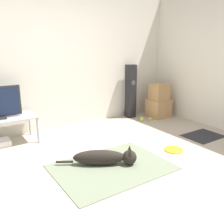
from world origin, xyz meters
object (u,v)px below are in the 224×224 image
(tennis_ball_near_speaker, at_px, (142,118))
(tennis_ball_loose_on_carpet, at_px, (150,119))
(game_console, at_px, (0,143))
(floor_speaker, at_px, (131,91))
(frisbee, at_px, (173,150))
(cardboard_box_lower, at_px, (158,108))
(tennis_ball_by_boxes, at_px, (142,119))
(dog, at_px, (106,157))
(cardboard_box_upper, at_px, (159,92))

(tennis_ball_near_speaker, xyz_separation_m, tennis_ball_loose_on_carpet, (0.12, -0.14, 0.00))
(game_console, bearing_deg, floor_speaker, 2.93)
(frisbee, bearing_deg, tennis_ball_loose_on_carpet, 60.96)
(cardboard_box_lower, bearing_deg, tennis_ball_loose_on_carpet, -160.58)
(floor_speaker, height_order, tennis_ball_by_boxes, floor_speaker)
(dog, bearing_deg, frisbee, -8.64)
(cardboard_box_upper, xyz_separation_m, tennis_ball_near_speaker, (-0.45, 0.03, -0.54))
(frisbee, relative_size, cardboard_box_lower, 0.62)
(game_console, bearing_deg, frisbee, -37.68)
(cardboard_box_lower, bearing_deg, cardboard_box_upper, -151.16)
(frisbee, xyz_separation_m, game_console, (-2.18, 1.68, 0.03))
(floor_speaker, relative_size, tennis_ball_loose_on_carpet, 17.52)
(tennis_ball_loose_on_carpet, bearing_deg, game_console, 173.98)
(game_console, bearing_deg, cardboard_box_lower, -3.26)
(tennis_ball_by_boxes, bearing_deg, frisbee, -112.07)
(floor_speaker, bearing_deg, cardboard_box_upper, -32.12)
(frisbee, distance_m, game_console, 2.75)
(cardboard_box_lower, xyz_separation_m, floor_speaker, (-0.54, 0.33, 0.38))
(floor_speaker, relative_size, tennis_ball_by_boxes, 17.52)
(cardboard_box_upper, bearing_deg, frisbee, -126.45)
(frisbee, xyz_separation_m, tennis_ball_by_boxes, (0.58, 1.44, 0.02))
(tennis_ball_loose_on_carpet, bearing_deg, cardboard_box_upper, 19.10)
(floor_speaker, bearing_deg, frisbee, -107.31)
(cardboard_box_upper, distance_m, game_console, 3.32)
(cardboard_box_upper, relative_size, game_console, 1.18)
(frisbee, xyz_separation_m, floor_speaker, (0.57, 1.82, 0.57))
(frisbee, height_order, tennis_ball_near_speaker, tennis_ball_near_speaker)
(dog, xyz_separation_m, cardboard_box_lower, (2.23, 1.32, 0.08))
(dog, distance_m, tennis_ball_loose_on_carpet, 2.23)
(cardboard_box_upper, bearing_deg, cardboard_box_lower, 28.84)
(cardboard_box_lower, distance_m, game_console, 3.30)
(dog, distance_m, tennis_ball_near_speaker, 2.22)
(frisbee, bearing_deg, floor_speaker, 72.69)
(cardboard_box_lower, distance_m, tennis_ball_by_boxes, 0.56)
(floor_speaker, bearing_deg, cardboard_box_lower, -31.15)
(frisbee, bearing_deg, cardboard_box_upper, 53.55)
(dog, relative_size, tennis_ball_loose_on_carpet, 14.27)
(tennis_ball_loose_on_carpet, bearing_deg, floor_speaker, 113.25)
(dog, bearing_deg, game_console, 125.03)
(cardboard_box_lower, bearing_deg, tennis_ball_by_boxes, -173.67)
(cardboard_box_upper, xyz_separation_m, tennis_ball_by_boxes, (-0.52, -0.05, -0.54))
(frisbee, relative_size, tennis_ball_near_speaker, 4.23)
(dog, distance_m, tennis_ball_by_boxes, 2.12)
(frisbee, bearing_deg, tennis_ball_near_speaker, 66.90)
(cardboard_box_lower, xyz_separation_m, cardboard_box_upper, (-0.01, -0.01, 0.37))
(tennis_ball_by_boxes, xyz_separation_m, game_console, (-2.76, 0.25, 0.01))
(tennis_ball_near_speaker, relative_size, game_console, 0.22)
(dog, relative_size, game_console, 3.08)
(tennis_ball_near_speaker, bearing_deg, cardboard_box_lower, -2.52)
(frisbee, relative_size, game_console, 0.91)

